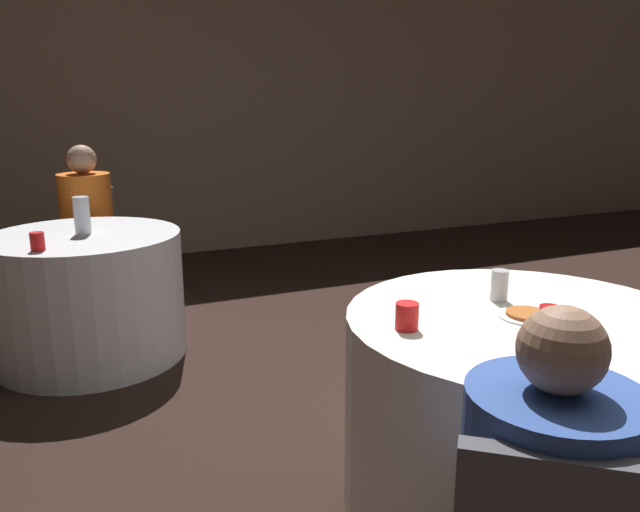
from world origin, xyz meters
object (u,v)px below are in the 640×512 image
object	(u,v)px
table_near	(519,412)
person_orange_shirt	(88,229)
chair_far_north	(89,237)
soda_can_red	(549,324)
soda_can_silver	(500,286)
bottle_far	(82,215)
pizza_plate_near	(527,315)
table_far	(88,296)

from	to	relation	value
table_near	person_orange_shirt	distance (m)	3.24
chair_far_north	table_near	bearing A→B (deg)	117.57
soda_can_red	chair_far_north	bearing A→B (deg)	109.37
table_near	person_orange_shirt	world-z (taller)	person_orange_shirt
soda_can_silver	bottle_far	xyz separation A→B (m)	(-1.39, 1.96, 0.05)
chair_far_north	pizza_plate_near	distance (m)	3.38
soda_can_red	bottle_far	xyz separation A→B (m)	(-1.25, 2.37, 0.05)
table_far	soda_can_silver	world-z (taller)	soda_can_silver
table_near	bottle_far	size ratio (longest dim) A/B	6.00
table_far	soda_can_silver	bearing A→B (deg)	-54.54
pizza_plate_near	soda_can_red	distance (m)	0.25
soda_can_silver	soda_can_red	xyz separation A→B (m)	(-0.14, -0.41, 0.00)
table_near	table_far	xyz separation A→B (m)	(-1.37, 2.15, 0.00)
soda_can_red	soda_can_silver	bearing A→B (deg)	71.13
soda_can_red	pizza_plate_near	bearing A→B (deg)	62.77
soda_can_silver	bottle_far	distance (m)	2.41
pizza_plate_near	bottle_far	size ratio (longest dim) A/B	0.97
table_near	bottle_far	distance (m)	2.59
pizza_plate_near	soda_can_red	size ratio (longest dim) A/B	1.72
person_orange_shirt	table_far	bearing A→B (deg)	90.00
bottle_far	table_far	bearing A→B (deg)	-170.38
person_orange_shirt	bottle_far	xyz separation A→B (m)	(-0.06, -0.81, 0.24)
table_near	bottle_far	bearing A→B (deg)	122.31
table_far	pizza_plate_near	xyz separation A→B (m)	(1.37, -2.15, 0.38)
table_far	chair_far_north	world-z (taller)	chair_far_north
table_near	bottle_far	world-z (taller)	bottle_far
table_near	pizza_plate_near	size ratio (longest dim) A/B	6.19
table_near	table_far	distance (m)	2.55
chair_far_north	person_orange_shirt	size ratio (longest dim) A/B	0.73
chair_far_north	pizza_plate_near	world-z (taller)	chair_far_north
chair_far_north	soda_can_red	xyz separation A→B (m)	(1.17, -3.33, 0.28)
chair_far_north	bottle_far	bearing A→B (deg)	90.51
soda_can_silver	soda_can_red	world-z (taller)	same
chair_far_north	person_orange_shirt	bearing A→B (deg)	90.00
pizza_plate_near	soda_can_red	world-z (taller)	soda_can_red
table_near	person_orange_shirt	bearing A→B (deg)	113.63
person_orange_shirt	soda_can_red	size ratio (longest dim) A/B	9.85
chair_far_north	soda_can_silver	world-z (taller)	chair_far_north
bottle_far	pizza_plate_near	bearing A→B (deg)	-57.67
person_orange_shirt	soda_can_red	distance (m)	3.40
chair_far_north	soda_can_red	distance (m)	3.54
soda_can_red	person_orange_shirt	bearing A→B (deg)	110.44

